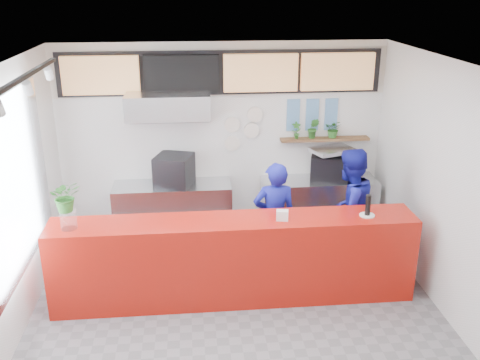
% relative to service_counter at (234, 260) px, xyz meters
% --- Properties ---
extents(floor, '(5.00, 5.00, 0.00)m').
position_rel_service_counter_xyz_m(floor, '(0.00, -0.40, -0.55)').
color(floor, slate).
rests_on(floor, ground).
extents(ceiling, '(5.00, 5.00, 0.00)m').
position_rel_service_counter_xyz_m(ceiling, '(0.00, -0.40, 2.45)').
color(ceiling, silver).
extents(wall_back, '(5.00, 0.00, 5.00)m').
position_rel_service_counter_xyz_m(wall_back, '(0.00, 2.10, 0.95)').
color(wall_back, white).
rests_on(wall_back, ground).
extents(wall_left, '(0.00, 5.00, 5.00)m').
position_rel_service_counter_xyz_m(wall_left, '(-2.50, -0.40, 0.95)').
color(wall_left, white).
rests_on(wall_left, ground).
extents(wall_right, '(0.00, 5.00, 5.00)m').
position_rel_service_counter_xyz_m(wall_right, '(2.50, -0.40, 0.95)').
color(wall_right, white).
rests_on(wall_right, ground).
extents(service_counter, '(4.50, 0.60, 1.10)m').
position_rel_service_counter_xyz_m(service_counter, '(0.00, 0.00, 0.00)').
color(service_counter, '#AD160C').
rests_on(service_counter, ground).
extents(cream_band, '(5.00, 0.02, 0.80)m').
position_rel_service_counter_xyz_m(cream_band, '(0.00, 2.09, 2.05)').
color(cream_band, beige).
rests_on(cream_band, wall_back).
extents(prep_bench, '(1.80, 0.60, 0.90)m').
position_rel_service_counter_xyz_m(prep_bench, '(-0.80, 1.80, -0.10)').
color(prep_bench, '#B2B5BA').
rests_on(prep_bench, ground).
extents(panini_oven, '(0.65, 0.65, 0.46)m').
position_rel_service_counter_xyz_m(panini_oven, '(-0.76, 1.80, 0.58)').
color(panini_oven, black).
rests_on(panini_oven, prep_bench).
extents(extraction_hood, '(1.20, 0.70, 0.35)m').
position_rel_service_counter_xyz_m(extraction_hood, '(-0.80, 1.75, 1.60)').
color(extraction_hood, '#B2B5BA').
rests_on(extraction_hood, ceiling).
extents(hood_lip, '(1.20, 0.69, 0.31)m').
position_rel_service_counter_xyz_m(hood_lip, '(-0.80, 1.75, 1.40)').
color(hood_lip, '#B2B5BA').
rests_on(hood_lip, ceiling).
extents(right_bench, '(1.80, 0.60, 0.90)m').
position_rel_service_counter_xyz_m(right_bench, '(1.50, 1.80, -0.10)').
color(right_bench, '#B2B5BA').
rests_on(right_bench, ground).
extents(espresso_machine, '(0.72, 0.60, 0.40)m').
position_rel_service_counter_xyz_m(espresso_machine, '(1.68, 1.80, 0.55)').
color(espresso_machine, black).
rests_on(espresso_machine, right_bench).
extents(espresso_tray, '(0.74, 0.63, 0.06)m').
position_rel_service_counter_xyz_m(espresso_tray, '(1.68, 1.80, 0.83)').
color(espresso_tray, '#B8BAC0').
rests_on(espresso_tray, espresso_machine).
extents(herb_shelf, '(1.40, 0.18, 0.04)m').
position_rel_service_counter_xyz_m(herb_shelf, '(1.60, 2.00, 0.95)').
color(herb_shelf, brown).
rests_on(herb_shelf, wall_back).
extents(menu_board_far_left, '(1.10, 0.10, 0.55)m').
position_rel_service_counter_xyz_m(menu_board_far_left, '(-1.75, 1.98, 2.00)').
color(menu_board_far_left, tan).
rests_on(menu_board_far_left, wall_back).
extents(menu_board_mid_left, '(1.10, 0.10, 0.55)m').
position_rel_service_counter_xyz_m(menu_board_mid_left, '(-0.59, 1.98, 2.00)').
color(menu_board_mid_left, black).
rests_on(menu_board_mid_left, wall_back).
extents(menu_board_mid_right, '(1.10, 0.10, 0.55)m').
position_rel_service_counter_xyz_m(menu_board_mid_right, '(0.57, 1.98, 2.00)').
color(menu_board_mid_right, tan).
rests_on(menu_board_mid_right, wall_back).
extents(menu_board_far_right, '(1.10, 0.10, 0.55)m').
position_rel_service_counter_xyz_m(menu_board_far_right, '(1.73, 1.98, 2.00)').
color(menu_board_far_right, tan).
rests_on(menu_board_far_right, wall_back).
extents(soffit, '(4.80, 0.04, 0.65)m').
position_rel_service_counter_xyz_m(soffit, '(0.00, 2.06, 2.00)').
color(soffit, black).
rests_on(soffit, wall_back).
extents(window_pane, '(0.04, 2.20, 1.90)m').
position_rel_service_counter_xyz_m(window_pane, '(-2.47, -0.10, 1.15)').
color(window_pane, silver).
rests_on(window_pane, wall_left).
extents(window_frame, '(0.03, 2.30, 2.00)m').
position_rel_service_counter_xyz_m(window_frame, '(-2.45, -0.10, 1.15)').
color(window_frame, '#B2B5BA').
rests_on(window_frame, wall_left).
extents(track_rail, '(0.05, 2.40, 0.04)m').
position_rel_service_counter_xyz_m(track_rail, '(-2.10, -0.40, 2.39)').
color(track_rail, black).
rests_on(track_rail, ceiling).
extents(dec_plate_a, '(0.24, 0.03, 0.24)m').
position_rel_service_counter_xyz_m(dec_plate_a, '(0.15, 2.07, 1.20)').
color(dec_plate_a, silver).
rests_on(dec_plate_a, wall_back).
extents(dec_plate_b, '(0.24, 0.03, 0.24)m').
position_rel_service_counter_xyz_m(dec_plate_b, '(0.45, 2.07, 1.10)').
color(dec_plate_b, silver).
rests_on(dec_plate_b, wall_back).
extents(dec_plate_c, '(0.24, 0.03, 0.24)m').
position_rel_service_counter_xyz_m(dec_plate_c, '(0.15, 2.07, 0.90)').
color(dec_plate_c, silver).
rests_on(dec_plate_c, wall_back).
extents(dec_plate_d, '(0.24, 0.03, 0.24)m').
position_rel_service_counter_xyz_m(dec_plate_d, '(0.50, 2.07, 1.35)').
color(dec_plate_d, silver).
rests_on(dec_plate_d, wall_back).
extents(photo_frame_a, '(0.20, 0.02, 0.25)m').
position_rel_service_counter_xyz_m(photo_frame_a, '(1.10, 2.08, 1.45)').
color(photo_frame_a, '#598CBF').
rests_on(photo_frame_a, wall_back).
extents(photo_frame_b, '(0.20, 0.02, 0.25)m').
position_rel_service_counter_xyz_m(photo_frame_b, '(1.40, 2.08, 1.45)').
color(photo_frame_b, '#598CBF').
rests_on(photo_frame_b, wall_back).
extents(photo_frame_c, '(0.20, 0.02, 0.25)m').
position_rel_service_counter_xyz_m(photo_frame_c, '(1.70, 2.08, 1.45)').
color(photo_frame_c, '#598CBF').
rests_on(photo_frame_c, wall_back).
extents(photo_frame_d, '(0.20, 0.02, 0.25)m').
position_rel_service_counter_xyz_m(photo_frame_d, '(1.10, 2.08, 1.20)').
color(photo_frame_d, '#598CBF').
rests_on(photo_frame_d, wall_back).
extents(photo_frame_e, '(0.20, 0.02, 0.25)m').
position_rel_service_counter_xyz_m(photo_frame_e, '(1.40, 2.08, 1.20)').
color(photo_frame_e, '#598CBF').
rests_on(photo_frame_e, wall_back).
extents(photo_frame_f, '(0.20, 0.02, 0.25)m').
position_rel_service_counter_xyz_m(photo_frame_f, '(1.70, 2.08, 1.20)').
color(photo_frame_f, '#598CBF').
rests_on(photo_frame_f, wall_back).
extents(staff_center, '(0.59, 0.39, 1.60)m').
position_rel_service_counter_xyz_m(staff_center, '(0.60, 0.63, 0.25)').
color(staff_center, '#151990').
rests_on(staff_center, ground).
extents(staff_right, '(1.07, 0.99, 1.75)m').
position_rel_service_counter_xyz_m(staff_right, '(1.62, 0.64, 0.33)').
color(staff_right, '#151990').
rests_on(staff_right, ground).
extents(herb_a, '(0.14, 0.10, 0.27)m').
position_rel_service_counter_xyz_m(herb_a, '(1.14, 2.00, 1.10)').
color(herb_a, '#2B6924').
rests_on(herb_a, herb_shelf).
extents(herb_b, '(0.22, 0.20, 0.32)m').
position_rel_service_counter_xyz_m(herb_b, '(1.41, 2.00, 1.13)').
color(herb_b, '#2B6924').
rests_on(herb_b, herb_shelf).
extents(herb_c, '(0.32, 0.30, 0.28)m').
position_rel_service_counter_xyz_m(herb_c, '(1.73, 2.00, 1.11)').
color(herb_c, '#2B6924').
rests_on(herb_c, herb_shelf).
extents(glass_vase, '(0.21, 0.21, 0.23)m').
position_rel_service_counter_xyz_m(glass_vase, '(-1.95, -0.06, 0.67)').
color(glass_vase, white).
rests_on(glass_vase, service_counter).
extents(basil_vase, '(0.41, 0.39, 0.38)m').
position_rel_service_counter_xyz_m(basil_vase, '(-1.95, -0.06, 0.96)').
color(basil_vase, '#2B6924').
rests_on(basil_vase, glass_vase).
extents(napkin_holder, '(0.16, 0.12, 0.13)m').
position_rel_service_counter_xyz_m(napkin_holder, '(0.58, -0.07, 0.61)').
color(napkin_holder, white).
rests_on(napkin_holder, service_counter).
extents(white_plate, '(0.23, 0.23, 0.01)m').
position_rel_service_counter_xyz_m(white_plate, '(1.65, -0.04, 0.56)').
color(white_plate, white).
rests_on(white_plate, service_counter).
extents(pepper_mill, '(0.08, 0.08, 0.26)m').
position_rel_service_counter_xyz_m(pepper_mill, '(1.65, -0.04, 0.70)').
color(pepper_mill, black).
rests_on(pepper_mill, white_plate).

